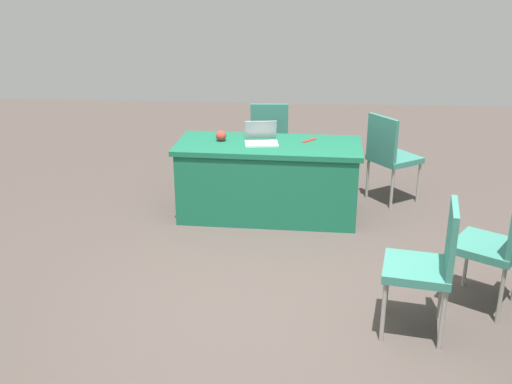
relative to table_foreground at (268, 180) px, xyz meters
name	(u,v)px	position (x,y,z in m)	size (l,w,h in m)	color
ground_plane	(255,315)	(0.00, 1.90, -0.38)	(14.40, 14.40, 0.00)	#4C423D
table_foreground	(268,180)	(0.00, 0.00, 0.00)	(1.84, 0.85, 0.76)	#196647
chair_near_front	(429,261)	(-1.18, 2.03, 0.17)	(0.52, 0.52, 0.95)	#9E9993
chair_tucked_left	(390,153)	(-1.26, -0.47, 0.16)	(0.61, 0.61, 0.95)	#9E9993
chair_tucked_right	(499,240)	(-1.75, 1.66, 0.17)	(0.61, 0.61, 0.95)	#9E9993
chair_by_pillar	(269,137)	(0.04, -1.01, 0.17)	(0.46, 0.46, 0.95)	#9E9993
laptop_silver	(261,139)	(0.07, -0.01, 0.42)	(0.35, 0.33, 0.21)	silver
yarn_ball	(221,136)	(0.47, -0.06, 0.43)	(0.10, 0.10, 0.10)	#B2382D
scissors_red	(309,140)	(-0.40, -0.12, 0.38)	(0.18, 0.04, 0.01)	red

